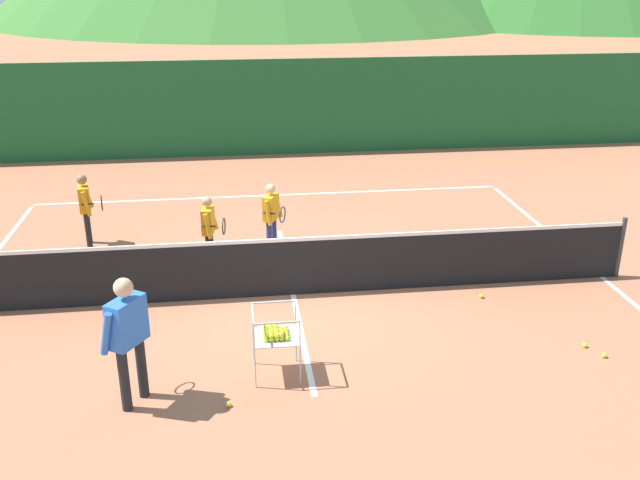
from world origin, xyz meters
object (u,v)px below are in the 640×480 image
student_0 (85,203)px  ball_cart (275,333)px  tennis_ball_0 (228,404)px  tennis_ball_1 (604,355)px  instructor (128,330)px  tennis_net (293,266)px  tennis_ball_4 (481,296)px  student_1 (209,225)px  tennis_ball_3 (585,345)px  student_2 (272,212)px

student_0 → ball_cart: (3.14, -4.86, -0.23)m
tennis_ball_0 → tennis_ball_1: 5.03m
instructor → tennis_net: bearing=51.1°
tennis_ball_0 → tennis_ball_4: same height
tennis_ball_1 → tennis_ball_4: bearing=117.8°
student_0 → student_1: 2.61m
tennis_ball_1 → tennis_ball_4: 2.19m
tennis_ball_1 → tennis_ball_3: size_ratio=1.00×
student_0 → tennis_ball_1: 9.09m
ball_cart → tennis_ball_0: bearing=-133.7°
student_0 → tennis_ball_0: (2.52, -5.50, -0.79)m
tennis_ball_4 → student_1: bearing=157.2°
tennis_ball_3 → tennis_ball_4: 1.88m
student_2 → tennis_ball_4: bearing=-35.7°
instructor → student_2: (1.94, 4.43, -0.20)m
tennis_net → ball_cart: (-0.43, -2.27, 0.10)m
student_0 → ball_cart: size_ratio=1.52×
instructor → student_1: size_ratio=1.28×
tennis_net → student_2: bearing=96.8°
instructor → student_2: size_ratio=1.26×
student_2 → tennis_net: bearing=-83.2°
student_0 → student_1: size_ratio=1.07×
ball_cart → tennis_ball_4: (3.38, 1.77, -0.56)m
ball_cart → tennis_ball_4: size_ratio=13.22×
tennis_net → student_1: (-1.31, 1.28, 0.27)m
tennis_net → instructor: instructor is taller
tennis_net → tennis_ball_1: bearing=-31.6°
student_1 → tennis_ball_0: 4.27m
student_0 → tennis_ball_1: (7.54, -5.02, -0.79)m
ball_cart → tennis_ball_0: ball_cart is taller
tennis_net → student_0: 4.42m
student_0 → tennis_ball_1: size_ratio=20.16×
instructor → tennis_ball_3: (5.99, 0.52, -0.95)m
tennis_ball_4 → tennis_net: bearing=170.3°
ball_cart → tennis_ball_1: 4.44m
tennis_ball_1 → tennis_ball_4: (-1.02, 1.94, 0.00)m
student_2 → tennis_ball_4: 3.95m
tennis_net → tennis_ball_3: 4.42m
tennis_net → student_1: size_ratio=8.60×
tennis_ball_3 → tennis_ball_0: bearing=-171.1°
instructor → student_2: 4.84m
tennis_ball_1 → ball_cart: bearing=177.9°
student_0 → student_1: bearing=-29.9°
tennis_net → tennis_ball_0: bearing=-109.7°
instructor → tennis_ball_4: 5.62m
tennis_net → tennis_ball_4: (2.94, -0.50, -0.47)m
instructor → tennis_ball_1: size_ratio=24.20×
ball_cart → tennis_ball_1: ball_cart is taller
tennis_net → student_2: student_2 is taller
student_0 → ball_cart: 5.79m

